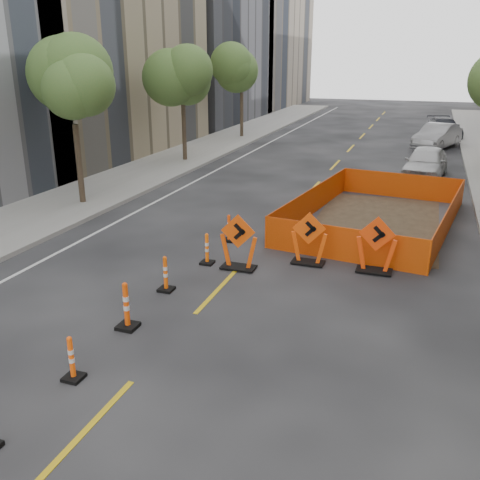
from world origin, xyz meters
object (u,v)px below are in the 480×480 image
at_px(parked_car_near, 426,163).
at_px(channelizer_5, 207,249).
at_px(chevron_sign_right, 376,245).
at_px(chevron_sign_center, 309,238).
at_px(channelizer_4, 165,274).
at_px(parked_car_mid, 437,136).
at_px(channelizer_2, 71,358).
at_px(channelizer_6, 229,228).
at_px(chevron_sign_left, 239,242).
at_px(parked_car_far, 444,128).
at_px(channelizer_3, 126,306).

bearing_deg(parked_car_near, channelizer_5, -105.88).
relative_size(chevron_sign_right, parked_car_near, 0.36).
bearing_deg(chevron_sign_center, channelizer_4, -147.05).
bearing_deg(channelizer_4, chevron_sign_right, 31.67).
bearing_deg(parked_car_mid, channelizer_2, -82.03).
distance_m(channelizer_4, channelizer_6, 4.27).
height_order(chevron_sign_left, parked_car_near, chevron_sign_left).
distance_m(chevron_sign_right, parked_car_near, 13.46).
height_order(chevron_sign_center, chevron_sign_right, chevron_sign_right).
xyz_separation_m(parked_car_near, parked_car_far, (0.99, 15.33, -0.08)).
bearing_deg(channelizer_2, chevron_sign_center, 68.33).
distance_m(channelizer_5, parked_car_far, 30.50).
height_order(channelizer_4, parked_car_far, parked_car_far).
distance_m(chevron_sign_center, parked_car_mid, 23.47).
height_order(chevron_sign_right, parked_car_mid, chevron_sign_right).
xyz_separation_m(channelizer_2, parked_car_near, (5.92, 20.80, 0.33)).
distance_m(channelizer_2, parked_car_far, 36.79).
distance_m(channelizer_3, chevron_sign_left, 4.38).
bearing_deg(parked_car_near, channelizer_3, -101.69).
bearing_deg(channelizer_4, parked_car_mid, 75.89).
relative_size(channelizer_4, channelizer_6, 1.05).
bearing_deg(chevron_sign_left, channelizer_6, 112.18).
bearing_deg(channelizer_2, chevron_sign_right, 56.57).
xyz_separation_m(channelizer_2, channelizer_3, (-0.07, 2.13, 0.10)).
bearing_deg(channelizer_2, channelizer_3, 91.98).
bearing_deg(parked_car_mid, channelizer_3, -83.03).
bearing_deg(channelizer_3, parked_car_near, 72.20).
height_order(channelizer_4, chevron_sign_left, chevron_sign_left).
bearing_deg(chevron_sign_left, channelizer_2, -104.84).
bearing_deg(channelizer_4, channelizer_6, 87.63).
xyz_separation_m(channelizer_3, parked_car_near, (5.99, 18.67, 0.23)).
distance_m(channelizer_5, chevron_sign_center, 3.02).
xyz_separation_m(channelizer_4, chevron_sign_center, (3.12, 3.13, 0.31)).
relative_size(parked_car_mid, parked_car_far, 0.99).
relative_size(channelizer_4, parked_car_mid, 0.20).
xyz_separation_m(channelizer_4, chevron_sign_right, (5.05, 3.12, 0.35)).
xyz_separation_m(channelizer_2, channelizer_5, (0.10, 6.40, 0.02)).
bearing_deg(channelizer_2, parked_car_far, 79.18).
height_order(chevron_sign_left, parked_car_far, chevron_sign_left).
height_order(parked_car_mid, parked_car_far, parked_car_mid).
xyz_separation_m(channelizer_4, parked_car_near, (6.10, 16.54, 0.31)).
relative_size(channelizer_3, chevron_sign_center, 0.71).
relative_size(channelizer_6, chevron_sign_left, 0.56).
relative_size(channelizer_6, parked_car_near, 0.20).
relative_size(channelizer_6, chevron_sign_center, 0.58).
bearing_deg(channelizer_5, channelizer_4, -97.53).
xyz_separation_m(channelizer_6, parked_car_far, (6.91, 27.60, 0.25)).
xyz_separation_m(channelizer_3, channelizer_4, (-0.10, 2.13, -0.08)).
bearing_deg(chevron_sign_left, parked_car_near, 66.76).
relative_size(channelizer_5, parked_car_near, 0.21).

